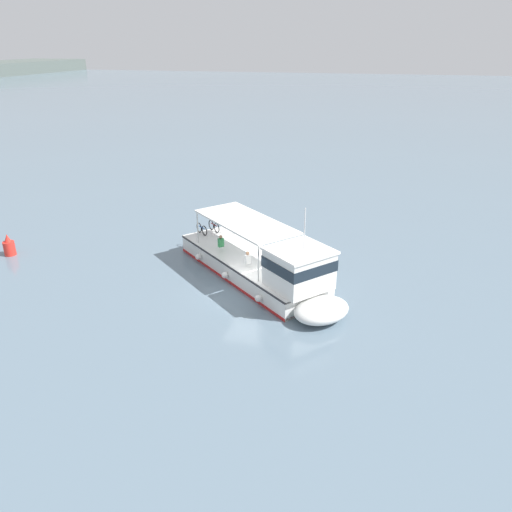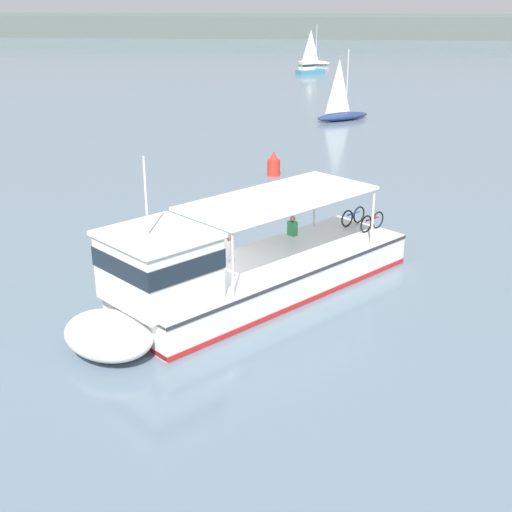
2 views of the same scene
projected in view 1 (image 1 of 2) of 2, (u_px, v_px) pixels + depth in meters
The scene contains 3 objects.
ground_plane at pixel (250, 292), 26.91m from camera, with size 400.00×400.00×0.00m, color slate.
ferry_main at pixel (266, 268), 27.32m from camera, with size 10.64×11.64×5.32m.
channel_buoy at pixel (9, 247), 31.40m from camera, with size 0.70×0.70×1.40m.
Camera 1 is at (-23.02, -6.43, 12.52)m, focal length 34.87 mm.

